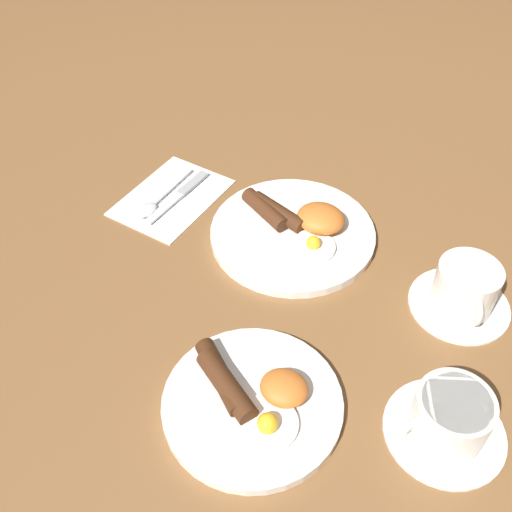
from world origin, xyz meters
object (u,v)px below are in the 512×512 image
knife (181,194)px  spoon (153,204)px  teacup_far (449,419)px  breakfast_plate_far (252,400)px  teacup_near (464,291)px  breakfast_plate_near (295,230)px

knife → spoon: size_ratio=1.05×
teacup_far → spoon: (0.56, -0.21, -0.02)m
breakfast_plate_far → spoon: (0.33, -0.28, -0.00)m
breakfast_plate_far → teacup_near: bearing=-126.1°
teacup_far → breakfast_plate_far: bearing=16.4°
teacup_near → teacup_far: (-0.03, 0.22, -0.00)m
breakfast_plate_near → knife: 0.22m
teacup_far → teacup_near: bearing=-83.0°
breakfast_plate_near → breakfast_plate_far: breakfast_plate_near is taller
teacup_near → knife: (0.51, -0.04, -0.03)m
breakfast_plate_near → breakfast_plate_far: size_ratio=1.17×
teacup_near → spoon: size_ratio=0.95×
knife → spoon: spoon is taller
teacup_far → knife: 0.59m
teacup_near → teacup_far: 0.22m
breakfast_plate_far → teacup_near: 0.35m
breakfast_plate_near → knife: breakfast_plate_near is taller
breakfast_plate_near → teacup_far: 0.40m
teacup_far → spoon: size_ratio=0.97×
spoon → teacup_far: bearing=74.5°
knife → spoon: 0.06m
breakfast_plate_far → teacup_far: teacup_far is taller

